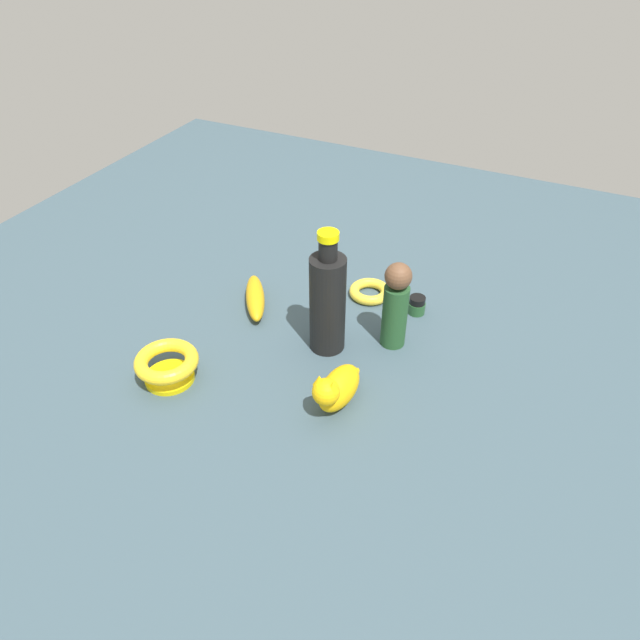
% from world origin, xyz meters
% --- Properties ---
extents(ground, '(2.00, 2.00, 0.00)m').
position_xyz_m(ground, '(0.00, 0.00, 0.00)').
color(ground, '#384C56').
extents(cat_figurine, '(0.07, 0.15, 0.10)m').
position_xyz_m(cat_figurine, '(-0.10, 0.14, 0.04)').
color(cat_figurine, yellow).
rests_on(cat_figurine, ground).
extents(banana, '(0.12, 0.16, 0.04)m').
position_xyz_m(banana, '(0.19, -0.06, 0.02)').
color(banana, gold).
rests_on(banana, ground).
extents(nail_polish_jar, '(0.04, 0.04, 0.04)m').
position_xyz_m(nail_polish_jar, '(-0.14, -0.19, 0.02)').
color(nail_polish_jar, '#25532A').
rests_on(nail_polish_jar, ground).
extents(bowl, '(0.12, 0.12, 0.06)m').
position_xyz_m(bowl, '(0.21, 0.21, 0.04)').
color(bowl, yellow).
rests_on(bowl, ground).
extents(bangle, '(0.09, 0.09, 0.02)m').
position_xyz_m(bangle, '(-0.03, -0.21, 0.01)').
color(bangle, yellow).
rests_on(bangle, ground).
extents(person_figure_adult, '(0.07, 0.07, 0.19)m').
position_xyz_m(person_figure_adult, '(-0.13, -0.07, 0.10)').
color(person_figure_adult, '#234E28').
rests_on(person_figure_adult, ground).
extents(bottle_tall, '(0.07, 0.07, 0.26)m').
position_xyz_m(bottle_tall, '(-0.01, -0.01, 0.11)').
color(bottle_tall, black).
rests_on(bottle_tall, ground).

